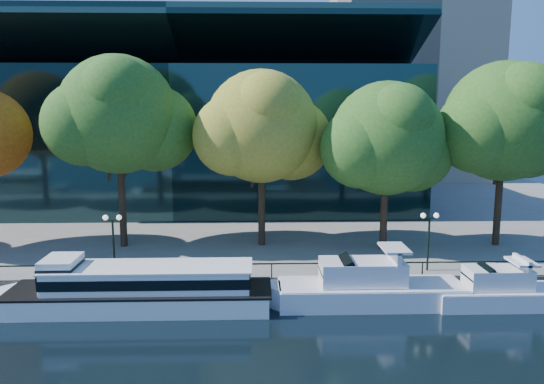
{
  "coord_description": "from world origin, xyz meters",
  "views": [
    {
      "loc": [
        3.99,
        -30.2,
        12.32
      ],
      "look_at": [
        5.17,
        8.0,
        5.93
      ],
      "focal_mm": 35.0,
      "sensor_mm": 36.0,
      "label": 1
    }
  ],
  "objects_px": {
    "tour_boat": "(134,287)",
    "tree_2": "(120,117)",
    "tree_5": "(507,124)",
    "cruiser_near": "(363,287)",
    "lamp_2": "(429,228)",
    "tree_4": "(389,141)",
    "cruiser_far": "(497,291)",
    "tree_3": "(264,129)",
    "lamp_1": "(113,230)"
  },
  "relations": [
    {
      "from": "tour_boat",
      "to": "tree_2",
      "type": "distance_m",
      "value": 14.98
    },
    {
      "from": "tree_2",
      "to": "tree_5",
      "type": "xyz_separation_m",
      "value": [
        30.1,
        -0.5,
        -0.55
      ]
    },
    {
      "from": "cruiser_near",
      "to": "lamp_2",
      "type": "bearing_deg",
      "value": 34.8
    },
    {
      "from": "tour_boat",
      "to": "tree_4",
      "type": "xyz_separation_m",
      "value": [
        17.57,
        9.34,
        8.13
      ]
    },
    {
      "from": "cruiser_far",
      "to": "tree_3",
      "type": "distance_m",
      "value": 20.29
    },
    {
      "from": "cruiser_near",
      "to": "lamp_1",
      "type": "bearing_deg",
      "value": 167.43
    },
    {
      "from": "tour_boat",
      "to": "lamp_2",
      "type": "xyz_separation_m",
      "value": [
        19.15,
        3.87,
        2.59
      ]
    },
    {
      "from": "tree_5",
      "to": "lamp_2",
      "type": "relative_size",
      "value": 3.63
    },
    {
      "from": "tree_4",
      "to": "tree_2",
      "type": "bearing_deg",
      "value": 175.89
    },
    {
      "from": "cruiser_far",
      "to": "lamp_1",
      "type": "relative_size",
      "value": 2.35
    },
    {
      "from": "cruiser_near",
      "to": "tree_3",
      "type": "distance_m",
      "value": 15.28
    },
    {
      "from": "tree_3",
      "to": "tour_boat",
      "type": "bearing_deg",
      "value": -126.39
    },
    {
      "from": "tree_2",
      "to": "lamp_1",
      "type": "distance_m",
      "value": 10.12
    },
    {
      "from": "tour_boat",
      "to": "lamp_2",
      "type": "distance_m",
      "value": 19.71
    },
    {
      "from": "cruiser_far",
      "to": "tour_boat",
      "type": "bearing_deg",
      "value": 179.39
    },
    {
      "from": "lamp_1",
      "to": "lamp_2",
      "type": "height_order",
      "value": "same"
    },
    {
      "from": "tour_boat",
      "to": "tree_3",
      "type": "relative_size",
      "value": 1.23
    },
    {
      "from": "cruiser_far",
      "to": "lamp_2",
      "type": "height_order",
      "value": "lamp_2"
    },
    {
      "from": "tree_2",
      "to": "tree_5",
      "type": "distance_m",
      "value": 30.11
    },
    {
      "from": "cruiser_near",
      "to": "tree_4",
      "type": "distance_m",
      "value": 12.85
    },
    {
      "from": "cruiser_near",
      "to": "cruiser_far",
      "type": "distance_m",
      "value": 8.2
    },
    {
      "from": "tree_3",
      "to": "tree_2",
      "type": "bearing_deg",
      "value": -179.5
    },
    {
      "from": "cruiser_near",
      "to": "lamp_2",
      "type": "height_order",
      "value": "lamp_2"
    },
    {
      "from": "tour_boat",
      "to": "tree_3",
      "type": "distance_m",
      "value": 16.25
    },
    {
      "from": "tree_2",
      "to": "lamp_1",
      "type": "bearing_deg",
      "value": -82.71
    },
    {
      "from": "tree_3",
      "to": "lamp_1",
      "type": "relative_size",
      "value": 3.47
    },
    {
      "from": "tree_5",
      "to": "lamp_1",
      "type": "height_order",
      "value": "tree_5"
    },
    {
      "from": "tree_2",
      "to": "cruiser_far",
      "type": "bearing_deg",
      "value": -23.68
    },
    {
      "from": "cruiser_far",
      "to": "lamp_2",
      "type": "relative_size",
      "value": 2.35
    },
    {
      "from": "tree_3",
      "to": "tree_4",
      "type": "bearing_deg",
      "value": -9.4
    },
    {
      "from": "tree_4",
      "to": "tour_boat",
      "type": "bearing_deg",
      "value": -152.02
    },
    {
      "from": "tree_2",
      "to": "tree_3",
      "type": "xyz_separation_m",
      "value": [
        11.08,
        0.1,
        -0.94
      ]
    },
    {
      "from": "cruiser_near",
      "to": "tree_3",
      "type": "height_order",
      "value": "tree_3"
    },
    {
      "from": "tour_boat",
      "to": "lamp_2",
      "type": "relative_size",
      "value": 4.27
    },
    {
      "from": "tree_5",
      "to": "tour_boat",
      "type": "bearing_deg",
      "value": -159.13
    },
    {
      "from": "tour_boat",
      "to": "cruiser_near",
      "type": "relative_size",
      "value": 1.36
    },
    {
      "from": "tour_boat",
      "to": "tree_4",
      "type": "relative_size",
      "value": 1.32
    },
    {
      "from": "tree_2",
      "to": "tree_4",
      "type": "height_order",
      "value": "tree_2"
    },
    {
      "from": "cruiser_far",
      "to": "cruiser_near",
      "type": "bearing_deg",
      "value": 176.41
    },
    {
      "from": "tour_boat",
      "to": "tree_3",
      "type": "xyz_separation_m",
      "value": [
        8.04,
        10.91,
        8.97
      ]
    },
    {
      "from": "tree_4",
      "to": "tree_5",
      "type": "distance_m",
      "value": 9.62
    },
    {
      "from": "tree_4",
      "to": "lamp_2",
      "type": "distance_m",
      "value": 7.94
    },
    {
      "from": "cruiser_far",
      "to": "lamp_1",
      "type": "bearing_deg",
      "value": 170.4
    },
    {
      "from": "tree_2",
      "to": "tree_4",
      "type": "relative_size",
      "value": 1.16
    },
    {
      "from": "tree_2",
      "to": "lamp_2",
      "type": "xyz_separation_m",
      "value": [
        22.19,
        -6.94,
        -7.31
      ]
    },
    {
      "from": "tree_5",
      "to": "lamp_2",
      "type": "bearing_deg",
      "value": -140.81
    },
    {
      "from": "cruiser_near",
      "to": "lamp_1",
      "type": "relative_size",
      "value": 3.14
    },
    {
      "from": "tree_2",
      "to": "tree_3",
      "type": "bearing_deg",
      "value": 0.5
    },
    {
      "from": "tree_4",
      "to": "lamp_2",
      "type": "height_order",
      "value": "tree_4"
    },
    {
      "from": "tree_4",
      "to": "lamp_1",
      "type": "distance_m",
      "value": 21.2
    }
  ]
}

